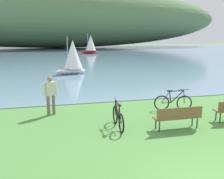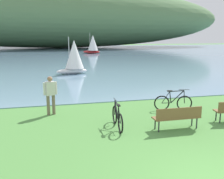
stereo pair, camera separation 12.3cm
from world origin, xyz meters
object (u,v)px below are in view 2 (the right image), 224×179
sailboat_nearest_to_shore (93,44)px  sailboat_mid_bay (74,57)px  bicycle_beside_path (117,118)px  person_at_shoreline (50,93)px  bicycle_leaning_near_bench (173,102)px  park_bench_near_camera (177,116)px

sailboat_nearest_to_shore → sailboat_mid_bay: bearing=-103.1°
bicycle_beside_path → person_at_shoreline: (-2.40, 2.36, 0.58)m
person_at_shoreline → sailboat_nearest_to_shore: (8.57, 39.33, 0.89)m
person_at_shoreline → sailboat_nearest_to_shore: 40.26m
sailboat_mid_bay → bicycle_leaning_near_bench: bearing=-75.9°
person_at_shoreline → sailboat_mid_bay: size_ratio=0.52×
bicycle_beside_path → sailboat_nearest_to_shore: 42.17m
park_bench_near_camera → sailboat_nearest_to_shore: size_ratio=0.46×
bicycle_leaning_near_bench → bicycle_beside_path: 3.52m
sailboat_nearest_to_shore → sailboat_mid_bay: size_ratio=1.17×
bicycle_beside_path → bicycle_leaning_near_bench: bearing=27.6°
park_bench_near_camera → bicycle_beside_path: bearing=161.7°
park_bench_near_camera → person_at_shoreline: person_at_shoreline is taller
park_bench_near_camera → person_at_shoreline: (-4.50, 3.06, 0.46)m
bicycle_beside_path → sailboat_mid_bay: size_ratio=0.54×
bicycle_leaning_near_bench → person_at_shoreline: person_at_shoreline is taller
person_at_shoreline → sailboat_nearest_to_shore: bearing=77.7°
park_bench_near_camera → sailboat_nearest_to_shore: (4.07, 42.39, 1.35)m
bicycle_leaning_near_bench → sailboat_mid_bay: sailboat_mid_bay is taller
bicycle_leaning_near_bench → sailboat_nearest_to_shore: bearing=85.6°
park_bench_near_camera → bicycle_leaning_near_bench: 2.54m
bicycle_beside_path → person_at_shoreline: size_ratio=1.04×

